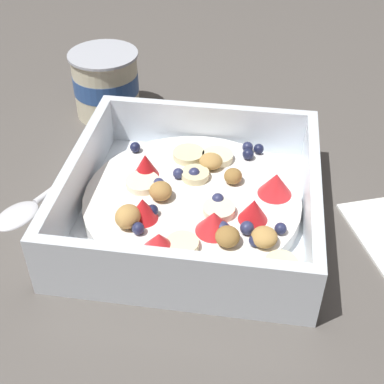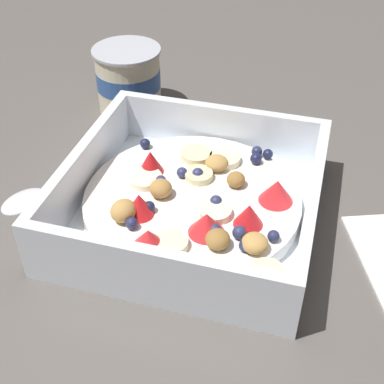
# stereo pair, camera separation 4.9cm
# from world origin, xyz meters

# --- Properties ---
(ground_plane) EXTENTS (2.40, 2.40, 0.00)m
(ground_plane) POSITION_xyz_m (0.00, 0.00, 0.00)
(ground_plane) COLOR #56514C
(fruit_bowl) EXTENTS (0.23, 0.23, 0.06)m
(fruit_bowl) POSITION_xyz_m (-0.01, -0.02, 0.02)
(fruit_bowl) COLOR white
(fruit_bowl) RESTS_ON ground
(spoon) EXTENTS (0.09, 0.17, 0.01)m
(spoon) POSITION_xyz_m (-0.17, -0.02, 0.00)
(spoon) COLOR silver
(spoon) RESTS_ON ground
(yogurt_cup) EXTENTS (0.08, 0.08, 0.08)m
(yogurt_cup) POSITION_xyz_m (-0.14, 0.16, 0.04)
(yogurt_cup) COLOR beige
(yogurt_cup) RESTS_ON ground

